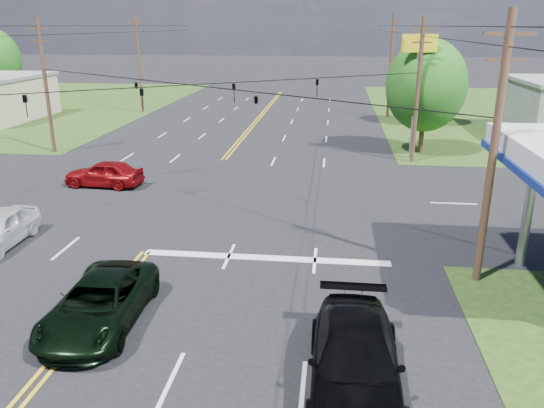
# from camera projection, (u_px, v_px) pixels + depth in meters

# --- Properties ---
(ground) EXTENTS (280.00, 280.00, 0.00)m
(ground) POSITION_uv_depth(u_px,v_px,m) (195.00, 194.00, 29.51)
(ground) COLOR black
(ground) RESTS_ON ground
(stop_bar) EXTENTS (10.00, 0.50, 0.02)m
(stop_bar) POSITION_uv_depth(u_px,v_px,m) (265.00, 258.00, 21.44)
(stop_bar) COLOR silver
(stop_bar) RESTS_ON ground
(pole_se) EXTENTS (1.60, 0.28, 9.50)m
(pole_se) POSITION_uv_depth(u_px,v_px,m) (494.00, 150.00, 18.05)
(pole_se) COLOR #40291B
(pole_se) RESTS_ON ground
(pole_nw) EXTENTS (1.60, 0.28, 9.50)m
(pole_nw) POSITION_uv_depth(u_px,v_px,m) (46.00, 85.00, 37.83)
(pole_nw) COLOR #40291B
(pole_nw) RESTS_ON ground
(pole_ne) EXTENTS (1.60, 0.28, 9.50)m
(pole_ne) POSITION_uv_depth(u_px,v_px,m) (418.00, 90.00, 34.98)
(pole_ne) COLOR #40291B
(pole_ne) RESTS_ON ground
(pole_left_far) EXTENTS (1.60, 0.28, 10.00)m
(pole_left_far) POSITION_uv_depth(u_px,v_px,m) (139.00, 63.00, 55.63)
(pole_left_far) COLOR #40291B
(pole_left_far) RESTS_ON ground
(pole_right_far) EXTENTS (1.60, 0.28, 10.00)m
(pole_right_far) POSITION_uv_depth(u_px,v_px,m) (391.00, 65.00, 52.78)
(pole_right_far) COLOR #40291B
(pole_right_far) RESTS_ON ground
(span_wire_signals) EXTENTS (26.00, 18.00, 1.13)m
(span_wire_signals) POSITION_uv_depth(u_px,v_px,m) (189.00, 85.00, 27.59)
(span_wire_signals) COLOR black
(span_wire_signals) RESTS_ON ground
(power_lines) EXTENTS (26.04, 100.00, 0.64)m
(power_lines) POSITION_uv_depth(u_px,v_px,m) (175.00, 33.00, 24.88)
(power_lines) COLOR black
(power_lines) RESTS_ON ground
(tree_right_a) EXTENTS (5.70, 5.70, 8.18)m
(tree_right_a) POSITION_uv_depth(u_px,v_px,m) (426.00, 86.00, 37.71)
(tree_right_a) COLOR #40291B
(tree_right_a) RESTS_ON ground
(tree_right_b) EXTENTS (4.94, 4.94, 7.09)m
(tree_right_b) POSITION_uv_depth(u_px,v_px,m) (433.00, 79.00, 48.94)
(tree_right_b) COLOR #40291B
(tree_right_b) RESTS_ON ground
(pickup_dkgreen) EXTENTS (2.62, 5.42, 1.49)m
(pickup_dkgreen) POSITION_uv_depth(u_px,v_px,m) (99.00, 303.00, 16.48)
(pickup_dkgreen) COLOR black
(pickup_dkgreen) RESTS_ON ground
(suv_black) EXTENTS (2.36, 5.79, 1.68)m
(suv_black) POSITION_uv_depth(u_px,v_px,m) (355.00, 361.00, 13.47)
(suv_black) COLOR black
(suv_black) RESTS_ON ground
(sedan_red) EXTENTS (4.59, 2.08, 1.53)m
(sedan_red) POSITION_uv_depth(u_px,v_px,m) (104.00, 173.00, 30.82)
(sedan_red) COLOR maroon
(sedan_red) RESTS_ON ground
(polesign_ne) EXTENTS (2.32, 0.32, 8.42)m
(polesign_ne) POSITION_uv_depth(u_px,v_px,m) (418.00, 62.00, 35.38)
(polesign_ne) COLOR #A5A5AA
(polesign_ne) RESTS_ON ground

